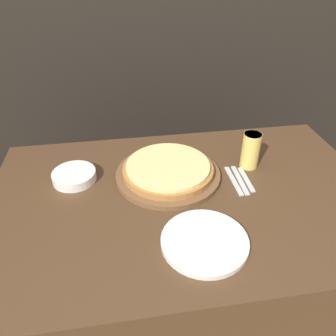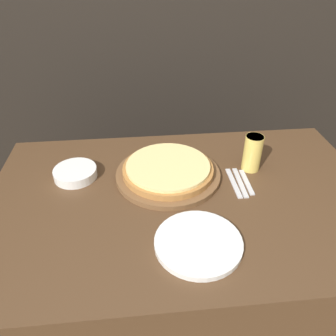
# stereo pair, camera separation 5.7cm
# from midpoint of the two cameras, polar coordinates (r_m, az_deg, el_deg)

# --- Properties ---
(ground_plane) EXTENTS (12.00, 12.00, 0.00)m
(ground_plane) POSITION_cam_midpoint_polar(r_m,az_deg,el_deg) (1.77, 1.31, -24.18)
(ground_plane) COLOR #756047
(dining_table) EXTENTS (1.41, 0.89, 0.76)m
(dining_table) POSITION_cam_midpoint_polar(r_m,az_deg,el_deg) (1.45, 1.52, -16.39)
(dining_table) COLOR #4C331E
(dining_table) RESTS_ON ground_plane
(pizza_on_board) EXTENTS (0.40, 0.40, 0.06)m
(pizza_on_board) POSITION_cam_midpoint_polar(r_m,az_deg,el_deg) (1.25, -1.31, -0.57)
(pizza_on_board) COLOR brown
(pizza_on_board) RESTS_ON dining_table
(beer_glass) EXTENTS (0.07, 0.07, 0.15)m
(beer_glass) POSITION_cam_midpoint_polar(r_m,az_deg,el_deg) (1.32, 13.01, 3.21)
(beer_glass) COLOR #E5C65B
(beer_glass) RESTS_ON dining_table
(dinner_plate) EXTENTS (0.26, 0.26, 0.02)m
(dinner_plate) POSITION_cam_midpoint_polar(r_m,az_deg,el_deg) (1.01, 4.74, -12.66)
(dinner_plate) COLOR white
(dinner_plate) RESTS_ON dining_table
(side_bowl) EXTENTS (0.16, 0.16, 0.04)m
(side_bowl) POSITION_cam_midpoint_polar(r_m,az_deg,el_deg) (1.30, -17.23, -1.36)
(side_bowl) COLOR white
(side_bowl) RESTS_ON dining_table
(fork) EXTENTS (0.02, 0.18, 0.00)m
(fork) POSITION_cam_midpoint_polar(r_m,az_deg,el_deg) (1.26, 10.08, -2.20)
(fork) COLOR silver
(fork) RESTS_ON dining_table
(dinner_knife) EXTENTS (0.02, 0.18, 0.00)m
(dinner_knife) POSITION_cam_midpoint_polar(r_m,az_deg,el_deg) (1.27, 11.15, -2.08)
(dinner_knife) COLOR silver
(dinner_knife) RESTS_ON dining_table
(spoon) EXTENTS (0.02, 0.15, 0.00)m
(spoon) POSITION_cam_midpoint_polar(r_m,az_deg,el_deg) (1.28, 12.21, -1.97)
(spoon) COLOR silver
(spoon) RESTS_ON dining_table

